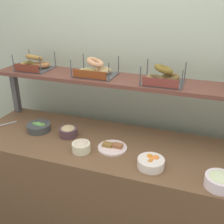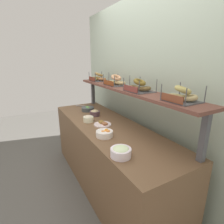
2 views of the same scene
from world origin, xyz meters
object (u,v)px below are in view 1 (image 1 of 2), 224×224
Objects in this scene: serving_plate_white at (112,147)px; bagel_basket_everything at (35,64)px; bowl_hummus at (68,131)px; bagel_basket_plain at (95,70)px; bowl_veggie_mix at (39,127)px; bowl_fruit_salad at (151,163)px; bowl_potato_salad at (81,146)px; bagel_basket_cinnamon_raisin at (163,77)px; bowl_scallion_spread at (220,181)px; serving_spoon_near_plate at (3,125)px.

bagel_basket_everything reaches higher than serving_plate_white.
bagel_basket_plain is (0.13, 0.27, 0.43)m from bowl_hummus.
bowl_veggie_mix is 1.34× the size of bowl_hummus.
bowl_potato_salad is (-0.51, 0.02, 0.01)m from bowl_fruit_salad.
bowl_veggie_mix is at bearing 174.14° from serving_plate_white.
bagel_basket_everything reaches higher than bowl_veggie_mix.
bowl_veggie_mix is 0.60× the size of bagel_basket_plain.
bagel_basket_plain is 1.07× the size of bagel_basket_cinnamon_raisin.
bagel_basket_everything is at bearing 157.74° from bowl_fruit_salad.
bowl_scallion_spread is at bearing -48.39° from bagel_basket_cinnamon_raisin.
bagel_basket_everything reaches higher than bowl_hummus.
bowl_fruit_salad is 0.59× the size of bagel_basket_cinnamon_raisin.
serving_plate_white is at bearing 157.66° from bowl_fruit_salad.
bowl_hummus is 0.68× the size of serving_plate_white.
bowl_hummus is 1.10× the size of bowl_potato_salad.
bowl_scallion_spread reaches higher than bowl_potato_salad.
bagel_basket_plain reaches higher than serving_plate_white.
bowl_fruit_salad is 0.86m from bagel_basket_plain.
bagel_basket_plain is at bearing 177.99° from bagel_basket_cinnamon_raisin.
bowl_hummus is 0.53m from bagel_basket_plain.
bagel_basket_plain reaches higher than serving_spoon_near_plate.
bagel_basket_everything reaches higher than bowl_fruit_salad.
bagel_basket_plain reaches higher than bowl_hummus.
bagel_basket_plain reaches higher than bowl_scallion_spread.
bowl_hummus is 0.67m from bagel_basket_everything.
bagel_basket_everything is at bearing 147.85° from bowl_hummus.
bowl_veggie_mix is 0.91× the size of serving_plate_white.
bagel_basket_cinnamon_raisin is (0.54, -0.02, 0.00)m from bagel_basket_plain.
bowl_scallion_spread is at bearing -8.34° from bowl_fruit_salad.
bowl_fruit_salad is at bearing -7.29° from serving_spoon_near_plate.
bagel_basket_everything is 0.55m from bagel_basket_plain.
bowl_potato_salad is at bearing -81.88° from bagel_basket_plain.
bowl_veggie_mix is at bearing 169.54° from bowl_scallion_spread.
bowl_fruit_salad is 0.63m from bagel_basket_cinnamon_raisin.
bagel_basket_cinnamon_raisin is (0.48, 0.42, 0.44)m from bowl_potato_salad.
bowl_scallion_spread reaches higher than bowl_veggie_mix.
bowl_hummus is at bearing -0.30° from bowl_veggie_mix.
bowl_potato_salad reaches higher than bowl_fruit_salad.
serving_spoon_near_plate is at bearing -122.24° from bagel_basket_everything.
bowl_veggie_mix is 0.54m from bagel_basket_everything.
bagel_basket_plain is (0.55, 0.00, -0.00)m from bagel_basket_everything.
serving_spoon_near_plate is at bearing 177.68° from serving_plate_white.
bowl_scallion_spread is at bearing -5.05° from bowl_potato_salad.
bagel_basket_cinnamon_raisin is at bearing 14.88° from bowl_veggie_mix.
bagel_basket_cinnamon_raisin reaches higher than bowl_scallion_spread.
bowl_scallion_spread is (1.38, -0.26, 0.01)m from bowl_veggie_mix.
bagel_basket_everything is (-1.12, 0.46, 0.44)m from bowl_fruit_salad.
bowl_hummus is at bearing 164.57° from bowl_fruit_salad.
serving_plate_white is (-0.72, 0.19, -0.03)m from bowl_scallion_spread.
serving_plate_white is at bearing 165.47° from bowl_scallion_spread.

